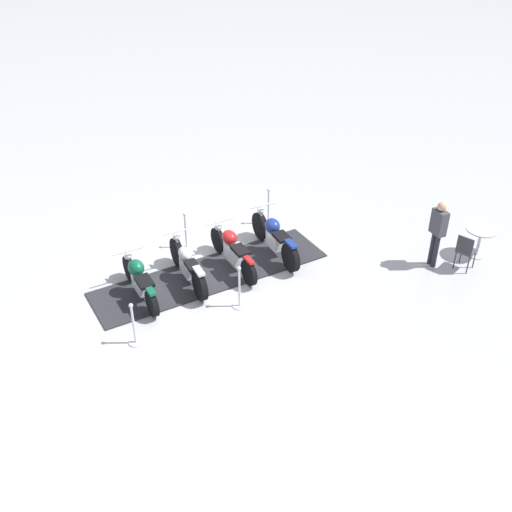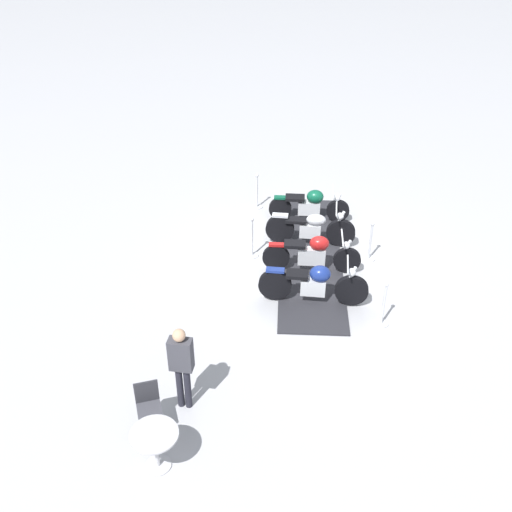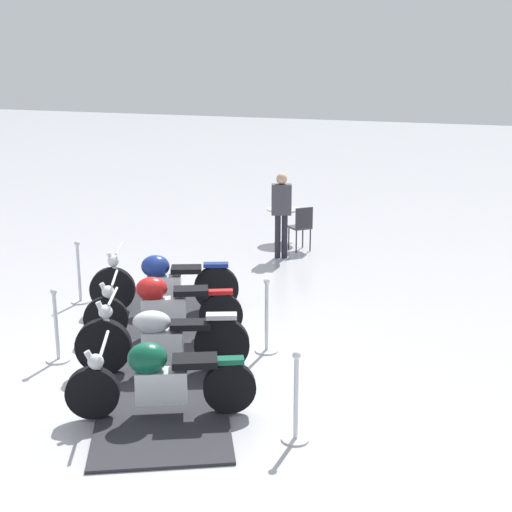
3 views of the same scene
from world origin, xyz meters
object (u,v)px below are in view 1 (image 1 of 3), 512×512
Objects in this scene: cafe_table at (481,236)px; cafe_chair_near_table at (466,250)px; motorcycle_navy at (274,236)px; stanchion_right_mid at (186,236)px; motorcycle_chrome at (187,264)px; motorcycle_forest at (139,279)px; stanchion_left_mid at (239,294)px; stanchion_right_front at (268,212)px; bystander_person at (438,228)px; motorcycle_maroon at (232,249)px; stanchion_left_rear at (134,330)px.

cafe_table is 0.81× the size of cafe_chair_near_table.
stanchion_right_mid is (2.23, -0.33, -0.19)m from motorcycle_navy.
motorcycle_chrome is 1.19m from motorcycle_forest.
motorcycle_forest is 1.81× the size of stanchion_left_mid.
motorcycle_navy is at bearing 93.92° from stanchion_right_front.
cafe_chair_near_table is at bearing -124.52° from motorcycle_navy.
bystander_person is at bearing -108.20° from motorcycle_forest.
cafe_chair_near_table is (0.55, 0.61, -0.02)m from cafe_table.
motorcycle_maroon is at bearing -22.24° from bystander_person.
stanchion_left_mid is (0.84, 2.13, -0.17)m from motorcycle_navy.
bystander_person is (1.24, 0.42, 0.47)m from cafe_table.
stanchion_left_mid is (-0.20, 1.56, -0.17)m from motorcycle_maroon.
stanchion_right_mid is 1.33× the size of cafe_table.
bystander_person reaches higher than motorcycle_maroon.
stanchion_right_front is at bearing -17.55° from cafe_table.
bystander_person reaches higher than motorcycle_navy.
stanchion_right_mid is (-0.86, -2.08, -0.16)m from motorcycle_forest.
motorcycle_forest is (1.04, 0.57, 0.00)m from motorcycle_chrome.
bystander_person reaches higher than cafe_chair_near_table.
motorcycle_forest is at bearing -12.81° from bystander_person.
stanchion_left_rear is 1.33× the size of cafe_table.
motorcycle_maroon is (1.04, 0.58, 0.00)m from motorcycle_navy.
stanchion_left_rear is at bearing 116.63° from motorcycle_maroon.
motorcycle_maroon is 0.99× the size of motorcycle_chrome.
stanchion_left_mid is at bearing -153.43° from motorcycle_chrome.
motorcycle_chrome reaches higher than cafe_chair_near_table.
motorcycle_maroon is at bearing 93.52° from motorcycle_navy.
bystander_person is at bearing 116.55° from cafe_chair_near_table.
stanchion_left_rear reaches higher than cafe_table.
cafe_chair_near_table is at bearing 141.98° from bystander_person.
stanchion_right_mid reaches higher than cafe_table.
motorcycle_chrome is 1.52m from stanchion_right_mid.
motorcycle_navy is at bearing -85.61° from motorcycle_chrome.
motorcycle_chrome is 2.02× the size of stanchion_right_mid.
cafe_table is at bearing -161.13° from stanchion_left_mid.
cafe_chair_near_table is at bearing -111.41° from motorcycle_chrome.
motorcycle_maroon is 5.59m from cafe_chair_near_table.
stanchion_right_mid is 6.86m from cafe_chair_near_table.
motorcycle_navy is 2.05× the size of stanchion_left_mid.
stanchion_left_rear is (0.90, 2.17, -0.14)m from motorcycle_chrome.
stanchion_left_mid is at bearing -127.79° from motorcycle_forest.
stanchion_left_mid reaches higher than stanchion_right_mid.
bystander_person is at bearing -123.37° from motorcycle_navy.
stanchion_right_front is at bearing -150.43° from stanchion_right_mid.
motorcycle_forest is at bearing 91.17° from motorcycle_maroon.
bystander_person reaches higher than stanchion_right_mid.
motorcycle_maroon is at bearing -124.84° from stanchion_left_rear.
cafe_table is at bearing -106.86° from motorcycle_chrome.
stanchion_left_rear is at bearing 78.74° from stanchion_right_mid.
stanchion_right_front reaches higher than cafe_table.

